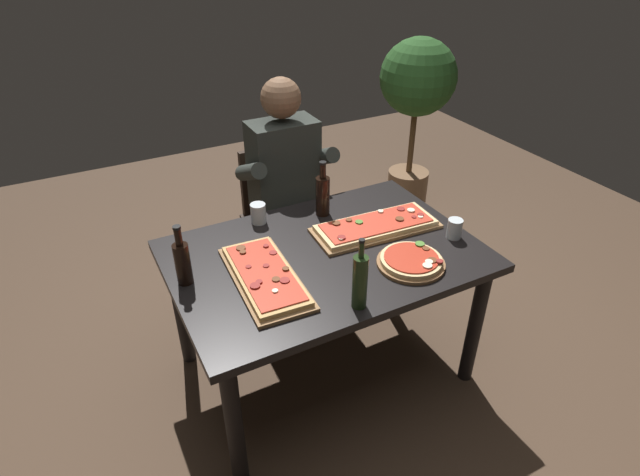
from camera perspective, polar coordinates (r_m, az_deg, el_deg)
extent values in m
plane|color=#4C3828|center=(2.85, 0.48, -14.00)|extent=(6.40, 6.40, 0.00)
cube|color=black|center=(2.38, 0.56, -1.99)|extent=(1.40, 0.96, 0.04)
cylinder|color=black|center=(2.19, -9.44, -19.74)|extent=(0.07, 0.07, 0.70)
cylinder|color=black|center=(2.67, 16.72, -9.26)|extent=(0.07, 0.07, 0.70)
cylinder|color=black|center=(2.75, -15.13, -7.52)|extent=(0.07, 0.07, 0.70)
cylinder|color=black|center=(3.14, 7.04, -0.89)|extent=(0.07, 0.07, 0.70)
cube|color=olive|center=(2.55, 6.17, 1.08)|extent=(0.64, 0.29, 0.02)
cube|color=#E5C184|center=(2.54, 6.19, 1.43)|extent=(0.60, 0.25, 0.02)
cube|color=red|center=(2.53, 6.21, 1.68)|extent=(0.55, 0.23, 0.01)
cylinder|color=brown|center=(2.53, 3.21, 2.00)|extent=(0.03, 0.03, 0.01)
cylinder|color=#4C7F2D|center=(2.52, 4.33, 1.78)|extent=(0.04, 0.04, 0.01)
cylinder|color=beige|center=(2.65, 10.00, 3.03)|extent=(0.04, 0.04, 0.01)
cylinder|color=brown|center=(2.57, 8.78, 2.10)|extent=(0.04, 0.04, 0.01)
cylinder|color=brown|center=(2.50, 1.80, 1.65)|extent=(0.04, 0.04, 0.01)
cylinder|color=beige|center=(2.61, 11.04, 2.33)|extent=(0.03, 0.03, 0.00)
cylinder|color=maroon|center=(2.60, 10.33, 2.31)|extent=(0.03, 0.03, 0.00)
cylinder|color=maroon|center=(2.39, 2.39, 0.06)|extent=(0.04, 0.04, 0.01)
cylinder|color=maroon|center=(2.62, 11.03, 2.55)|extent=(0.03, 0.03, 0.01)
cylinder|color=maroon|center=(2.66, 8.91, 3.19)|extent=(0.04, 0.04, 0.01)
cylinder|color=beige|center=(2.62, 6.70, 2.95)|extent=(0.03, 0.03, 0.01)
cylinder|color=beige|center=(2.38, 2.33, -0.07)|extent=(0.02, 0.02, 0.01)
cube|color=olive|center=(2.21, -6.07, -4.44)|extent=(0.29, 0.58, 0.02)
cube|color=tan|center=(2.20, -6.09, -4.06)|extent=(0.25, 0.54, 0.02)
cube|color=#B72D19|center=(2.19, -6.11, -3.79)|extent=(0.23, 0.50, 0.01)
cylinder|color=maroon|center=(2.13, -6.74, -4.82)|extent=(0.03, 0.03, 0.01)
cylinder|color=brown|center=(2.19, -3.80, -3.41)|extent=(0.03, 0.03, 0.01)
cylinder|color=maroon|center=(2.13, -3.92, -4.67)|extent=(0.04, 0.04, 0.01)
cylinder|color=beige|center=(2.08, -4.98, -5.82)|extent=(0.03, 0.03, 0.01)
cylinder|color=maroon|center=(2.23, -7.93, -3.10)|extent=(0.03, 0.03, 0.00)
cylinder|color=maroon|center=(2.30, -5.20, -1.61)|extent=(0.03, 0.03, 0.00)
cylinder|color=brown|center=(2.14, -4.88, -4.56)|extent=(0.03, 0.03, 0.01)
cylinder|color=brown|center=(2.34, -8.73, -1.10)|extent=(0.04, 0.04, 0.01)
cylinder|color=brown|center=(2.32, -8.52, -1.54)|extent=(0.03, 0.03, 0.01)
cylinder|color=maroon|center=(2.34, -5.99, -0.87)|extent=(0.02, 0.02, 0.01)
cylinder|color=maroon|center=(2.22, -5.97, -3.05)|extent=(0.03, 0.03, 0.00)
cylinder|color=maroon|center=(2.11, -7.19, -5.26)|extent=(0.04, 0.04, 0.01)
cylinder|color=brown|center=(2.32, 9.97, -2.77)|extent=(0.30, 0.30, 0.02)
cylinder|color=#E5C184|center=(2.31, 10.01, -2.40)|extent=(0.27, 0.27, 0.02)
cylinder|color=#B72D19|center=(2.30, 10.04, -2.14)|extent=(0.24, 0.24, 0.01)
cylinder|color=beige|center=(2.28, 11.93, -2.57)|extent=(0.03, 0.03, 0.01)
cylinder|color=brown|center=(2.29, 12.28, -2.40)|extent=(0.04, 0.04, 0.00)
cylinder|color=maroon|center=(2.29, 13.06, -2.53)|extent=(0.03, 0.03, 0.01)
cylinder|color=beige|center=(2.25, 11.76, -3.00)|extent=(0.04, 0.04, 0.01)
cylinder|color=brown|center=(2.36, 11.61, -1.13)|extent=(0.03, 0.03, 0.00)
cylinder|color=#4C7F2D|center=(2.39, 10.96, -0.65)|extent=(0.04, 0.04, 0.01)
cylinder|color=black|center=(2.21, -14.89, -2.79)|extent=(0.07, 0.07, 0.19)
cylinder|color=black|center=(2.14, -15.37, 0.10)|extent=(0.03, 0.03, 0.08)
cylinder|color=black|center=(2.11, -15.55, 1.12)|extent=(0.03, 0.03, 0.01)
cylinder|color=#233819|center=(2.00, 4.41, -4.90)|extent=(0.06, 0.06, 0.23)
cylinder|color=#233819|center=(1.91, 4.60, -1.32)|extent=(0.02, 0.02, 0.07)
cylinder|color=black|center=(1.89, 4.65, -0.31)|extent=(0.02, 0.02, 0.01)
cylinder|color=black|center=(2.62, 0.30, 4.62)|extent=(0.07, 0.07, 0.20)
cylinder|color=black|center=(2.56, 0.31, 7.39)|extent=(0.03, 0.03, 0.07)
cylinder|color=black|center=(2.54, 0.31, 8.27)|extent=(0.04, 0.04, 0.01)
cylinder|color=silver|center=(2.54, 14.62, 1.01)|extent=(0.07, 0.07, 0.10)
cylinder|color=#5B3814|center=(2.55, 14.52, 0.37)|extent=(0.06, 0.06, 0.03)
cylinder|color=silver|center=(2.59, -6.82, 2.71)|extent=(0.08, 0.08, 0.10)
cylinder|color=#5B3814|center=(2.61, -6.77, 2.01)|extent=(0.06, 0.06, 0.03)
cube|color=black|center=(3.18, -3.76, 1.46)|extent=(0.44, 0.44, 0.04)
cube|color=black|center=(3.24, -5.39, 6.56)|extent=(0.40, 0.04, 0.42)
cylinder|color=black|center=(3.10, -5.35, -4.56)|extent=(0.04, 0.04, 0.41)
cylinder|color=black|center=(3.23, 0.85, -2.69)|extent=(0.04, 0.04, 0.41)
cylinder|color=black|center=(3.40, -7.88, -1.11)|extent=(0.04, 0.04, 0.41)
cylinder|color=black|center=(3.52, -2.11, 0.48)|extent=(0.04, 0.04, 0.41)
cylinder|color=#23232D|center=(3.13, -3.92, -3.72)|extent=(0.11, 0.11, 0.45)
cylinder|color=#23232D|center=(3.19, -0.66, -2.73)|extent=(0.11, 0.11, 0.45)
cube|color=#23232D|center=(3.06, -3.04, 1.89)|extent=(0.34, 0.40, 0.12)
cube|color=#2D332D|center=(3.00, -4.04, 8.02)|extent=(0.38, 0.22, 0.52)
sphere|color=brown|center=(2.86, -4.34, 15.15)|extent=(0.22, 0.22, 0.22)
cylinder|color=#2D332D|center=(2.87, -7.67, 7.23)|extent=(0.09, 0.31, 0.21)
cylinder|color=#2D332D|center=(3.03, 0.17, 8.95)|extent=(0.09, 0.31, 0.21)
cylinder|color=#846042|center=(4.24, 9.57, 5.31)|extent=(0.32, 0.32, 0.32)
cylinder|color=brown|center=(4.07, 10.10, 10.54)|extent=(0.04, 0.04, 0.52)
sphere|color=#285623|center=(3.92, 10.79, 17.04)|extent=(0.55, 0.55, 0.55)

